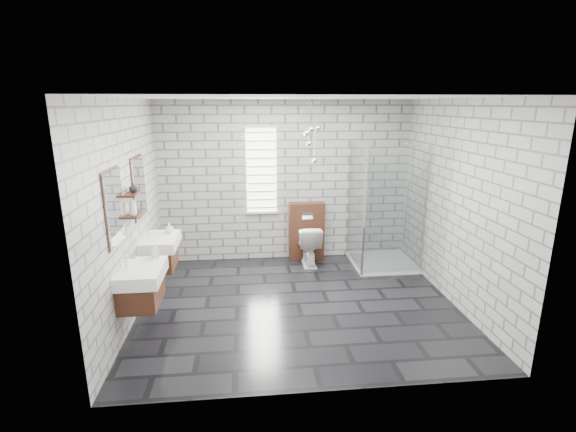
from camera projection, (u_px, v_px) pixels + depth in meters
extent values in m
cube|color=black|center=(298.00, 304.00, 5.67)|extent=(4.20, 3.60, 0.02)
cube|color=white|center=(299.00, 97.00, 4.96)|extent=(4.20, 3.60, 0.02)
cube|color=#A8A8A2|center=(285.00, 182.00, 7.05)|extent=(4.20, 0.02, 2.70)
cube|color=#A8A8A2|center=(326.00, 258.00, 3.58)|extent=(4.20, 0.02, 2.70)
cube|color=#A8A8A2|center=(128.00, 212.00, 5.11)|extent=(0.02, 3.60, 2.70)
cube|color=#A8A8A2|center=(456.00, 203.00, 5.52)|extent=(0.02, 3.60, 2.70)
cube|color=#492516|center=(141.00, 292.00, 4.77)|extent=(0.42, 0.62, 0.30)
cube|color=silver|center=(159.00, 288.00, 4.78)|extent=(0.02, 0.35, 0.01)
cube|color=white|center=(142.00, 273.00, 4.71)|extent=(0.47, 0.70, 0.15)
cylinder|color=silver|center=(126.00, 263.00, 4.66)|extent=(0.04, 0.04, 0.12)
cylinder|color=silver|center=(131.00, 258.00, 4.66)|extent=(0.10, 0.02, 0.02)
cube|color=white|center=(114.00, 207.00, 4.49)|extent=(0.03, 0.55, 0.80)
cube|color=#492516|center=(113.00, 207.00, 4.49)|extent=(0.01, 0.59, 0.84)
cube|color=#492516|center=(160.00, 257.00, 5.84)|extent=(0.42, 0.62, 0.30)
cube|color=silver|center=(174.00, 255.00, 5.85)|extent=(0.02, 0.35, 0.01)
cube|color=white|center=(160.00, 242.00, 5.78)|extent=(0.47, 0.70, 0.15)
cylinder|color=silver|center=(148.00, 233.00, 5.73)|extent=(0.04, 0.04, 0.12)
cylinder|color=silver|center=(152.00, 229.00, 5.72)|extent=(0.10, 0.02, 0.02)
cube|color=white|center=(139.00, 187.00, 5.56)|extent=(0.03, 0.55, 0.80)
cube|color=#492516|center=(138.00, 187.00, 5.55)|extent=(0.01, 0.59, 0.84)
cube|color=#492516|center=(134.00, 215.00, 5.07)|extent=(0.14, 0.30, 0.03)
cube|color=#492516|center=(132.00, 194.00, 5.01)|extent=(0.14, 0.30, 0.03)
cube|color=white|center=(261.00, 171.00, 6.94)|extent=(0.50, 0.02, 1.40)
cube|color=silver|center=(261.00, 127.00, 6.73)|extent=(0.56, 0.04, 0.04)
cube|color=silver|center=(262.00, 213.00, 7.11)|extent=(0.56, 0.04, 0.04)
cube|color=silver|center=(262.00, 208.00, 7.08)|extent=(0.48, 0.01, 0.02)
cube|color=silver|center=(262.00, 200.00, 7.05)|extent=(0.48, 0.01, 0.02)
cube|color=silver|center=(262.00, 191.00, 7.01)|extent=(0.48, 0.01, 0.02)
cube|color=silver|center=(262.00, 183.00, 6.97)|extent=(0.48, 0.01, 0.02)
cube|color=silver|center=(261.00, 175.00, 6.94)|extent=(0.48, 0.01, 0.02)
cube|color=silver|center=(261.00, 167.00, 6.90)|extent=(0.48, 0.01, 0.02)
cube|color=silver|center=(261.00, 158.00, 6.86)|extent=(0.48, 0.01, 0.02)
cube|color=silver|center=(261.00, 150.00, 6.83)|extent=(0.48, 0.01, 0.02)
cube|color=silver|center=(261.00, 141.00, 6.79)|extent=(0.48, 0.01, 0.03)
cube|color=silver|center=(261.00, 132.00, 6.75)|extent=(0.48, 0.01, 0.03)
cube|color=#492516|center=(306.00, 231.00, 7.21)|extent=(0.60, 0.20, 1.00)
cube|color=silver|center=(308.00, 216.00, 7.03)|extent=(0.18, 0.01, 0.12)
cube|color=white|center=(382.00, 262.00, 7.07)|extent=(1.00, 1.00, 0.06)
cube|color=silver|center=(396.00, 212.00, 6.34)|extent=(1.00, 0.01, 2.00)
cube|color=silver|center=(356.00, 206.00, 6.76)|extent=(0.01, 1.00, 2.00)
cube|color=silver|center=(365.00, 213.00, 6.29)|extent=(0.03, 0.03, 2.00)
cube|color=silver|center=(426.00, 212.00, 6.38)|extent=(0.03, 0.03, 2.00)
cylinder|color=silver|center=(407.00, 197.00, 7.02)|extent=(0.02, 0.02, 1.80)
cylinder|color=silver|center=(407.00, 142.00, 6.77)|extent=(0.14, 0.14, 0.02)
sphere|color=silver|center=(306.00, 133.00, 6.33)|extent=(0.09, 0.09, 0.09)
cylinder|color=silver|center=(307.00, 115.00, 6.26)|extent=(0.01, 0.01, 0.46)
sphere|color=silver|center=(314.00, 160.00, 6.53)|extent=(0.09, 0.09, 0.09)
cylinder|color=silver|center=(315.00, 129.00, 6.40)|extent=(0.01, 0.01, 0.89)
sphere|color=silver|center=(311.00, 129.00, 6.46)|extent=(0.09, 0.09, 0.09)
cylinder|color=silver|center=(311.00, 113.00, 6.40)|extent=(0.01, 0.01, 0.41)
sphere|color=silver|center=(309.00, 143.00, 6.52)|extent=(0.09, 0.09, 0.09)
cylinder|color=silver|center=(309.00, 120.00, 6.42)|extent=(0.01, 0.01, 0.63)
sphere|color=silver|center=(318.00, 128.00, 6.49)|extent=(0.09, 0.09, 0.09)
cylinder|color=silver|center=(318.00, 112.00, 6.43)|extent=(0.01, 0.01, 0.39)
imported|color=white|center=(309.00, 244.00, 7.01)|extent=(0.39, 0.67, 0.68)
imported|color=#B2B2B2|center=(155.00, 251.00, 4.95)|extent=(0.10, 0.10, 0.17)
imported|color=#B2B2B2|center=(169.00, 228.00, 5.91)|extent=(0.12, 0.12, 0.15)
imported|color=#B2B2B2|center=(132.00, 206.00, 4.97)|extent=(0.11, 0.11, 0.23)
imported|color=#B2B2B2|center=(133.00, 188.00, 5.03)|extent=(0.13, 0.13, 0.11)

